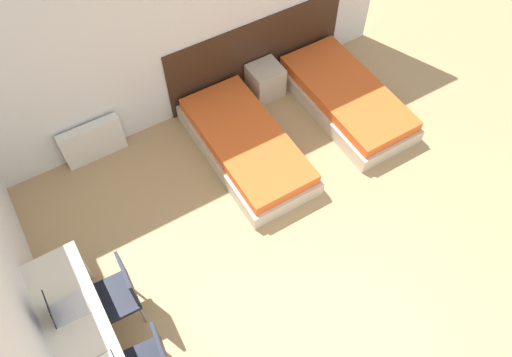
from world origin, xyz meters
name	(u,v)px	position (x,y,z in m)	size (l,w,h in m)	color
wall_back	(175,28)	(0.00, 3.92, 1.35)	(5.92, 0.05, 2.70)	white
wall_left	(0,272)	(-2.49, 1.95, 1.35)	(0.05, 4.90, 2.70)	white
headboard_panel	(257,54)	(1.06, 3.89, 0.52)	(2.59, 0.03, 1.04)	#382316
bed_near_window	(246,145)	(0.29, 2.86, 0.18)	(0.95, 1.99, 0.36)	beige
bed_near_door	(346,98)	(1.83, 2.86, 0.18)	(0.95, 1.99, 0.36)	beige
nightstand	(265,80)	(1.06, 3.65, 0.22)	(0.43, 0.40, 0.45)	beige
radiator	(93,142)	(-1.32, 3.80, 0.27)	(0.76, 0.12, 0.54)	silver
desk	(87,346)	(-2.20, 1.36, 0.60)	(0.52, 1.88, 0.78)	beige
chair_near_laptop	(118,293)	(-1.80, 1.73, 0.48)	(0.47, 0.47, 0.88)	black
laptop	(63,309)	(-2.24, 1.66, 0.84)	(0.31, 0.25, 0.32)	silver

